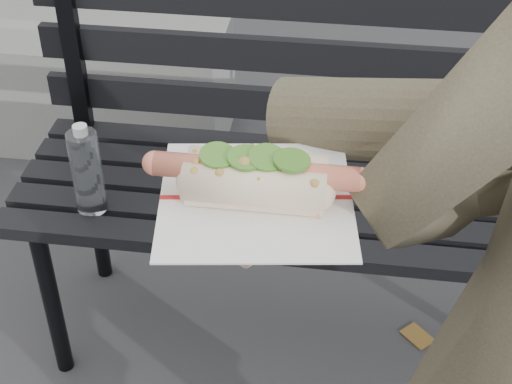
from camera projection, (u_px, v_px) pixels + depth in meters
park_bench at (349, 161)px, 1.75m from camera, size 1.50×0.44×0.88m
concrete_block at (53, 80)px, 2.69m from camera, size 1.20×0.40×0.40m
held_hotdog at (447, 143)px, 0.78m from camera, size 0.61×0.31×0.20m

